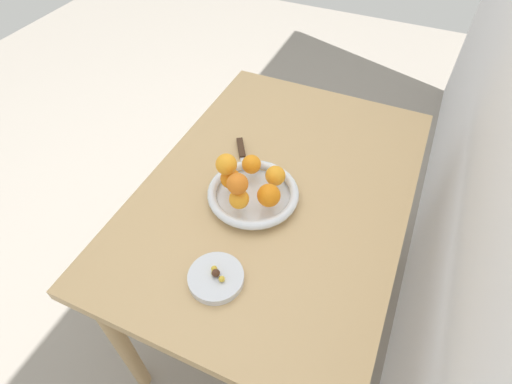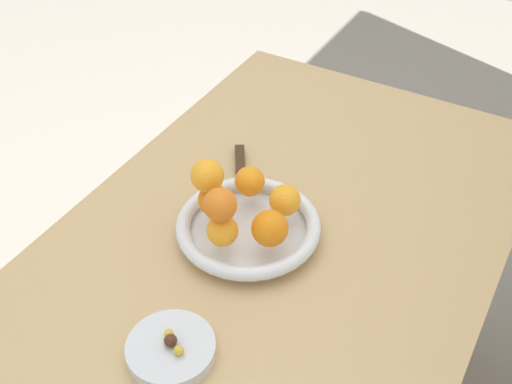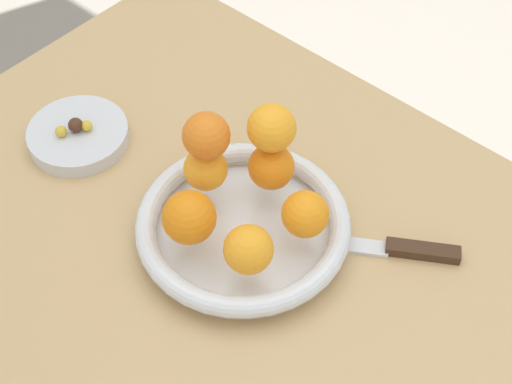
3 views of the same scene
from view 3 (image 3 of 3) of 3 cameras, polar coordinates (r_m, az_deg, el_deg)
dining_table at (r=1.00m, az=0.60°, el=-10.24°), size 1.10×0.76×0.74m
fruit_bowl at (r=0.96m, az=-0.94°, el=-2.53°), size 0.26×0.26×0.04m
candy_dish at (r=1.10m, az=-12.80°, el=4.04°), size 0.14×0.14×0.02m
orange_0 at (r=0.96m, az=1.12°, el=1.85°), size 0.06×0.06×0.06m
orange_1 at (r=0.96m, az=-3.68°, el=1.69°), size 0.06×0.06×0.06m
orange_2 at (r=0.90m, az=-4.88°, el=-1.85°), size 0.06×0.06×0.06m
orange_3 at (r=0.88m, az=-0.66°, el=-4.29°), size 0.06×0.06×0.06m
orange_4 at (r=0.91m, az=3.60°, el=-1.61°), size 0.06×0.06×0.06m
orange_5 at (r=0.92m, az=1.14°, el=4.69°), size 0.06×0.06×0.06m
orange_6 at (r=0.92m, az=-3.64°, el=4.11°), size 0.06×0.06×0.06m
candy_ball_0 at (r=1.08m, az=-12.99°, el=4.77°), size 0.02×0.02×0.02m
candy_ball_1 at (r=1.08m, az=-14.02°, el=4.28°), size 0.02×0.02×0.02m
candy_ball_2 at (r=1.08m, az=-12.21°, el=4.73°), size 0.02×0.02×0.02m
candy_ball_3 at (r=1.09m, az=-12.76°, el=4.79°), size 0.01×0.01×0.01m
knife at (r=0.97m, az=8.44°, el=-3.86°), size 0.23×0.16×0.01m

